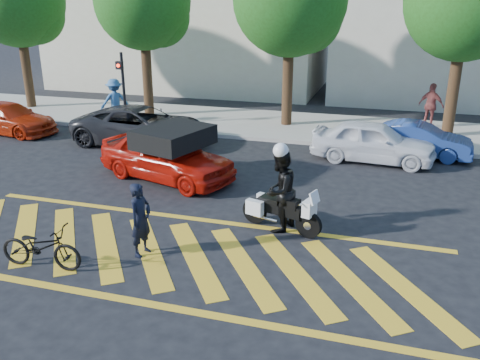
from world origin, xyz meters
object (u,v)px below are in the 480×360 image
(bicycle, at_px, (41,247))
(parked_mid_right, at_px, (373,141))
(officer_bike, at_px, (141,220))
(red_convertible, at_px, (167,156))
(parked_left, at_px, (9,118))
(police_motorcycle, at_px, (280,210))
(officer_moto, at_px, (280,191))
(parked_right, at_px, (418,140))
(parked_mid_left, at_px, (141,126))

(bicycle, height_order, parked_mid_right, parked_mid_right)
(officer_bike, relative_size, red_convertible, 0.37)
(red_convertible, height_order, parked_left, red_convertible)
(officer_bike, bearing_deg, bicycle, 133.37)
(bicycle, xyz_separation_m, red_convertible, (0.22, 5.77, 0.28))
(police_motorcycle, distance_m, officer_moto, 0.50)
(parked_left, xyz_separation_m, parked_mid_right, (14.60, 0.35, 0.09))
(parked_right, bearing_deg, officer_bike, 154.32)
(police_motorcycle, height_order, parked_left, parked_left)
(parked_left, height_order, parked_right, parked_left)
(parked_mid_left, bearing_deg, bicycle, -165.45)
(bicycle, bearing_deg, red_convertible, -5.97)
(officer_bike, relative_size, bicycle, 0.91)
(bicycle, relative_size, parked_right, 0.50)
(officer_bike, height_order, officer_moto, officer_moto)
(officer_bike, distance_m, parked_left, 12.89)
(bicycle, bearing_deg, parked_right, -39.98)
(police_motorcycle, relative_size, parked_left, 0.49)
(bicycle, xyz_separation_m, parked_mid_right, (6.20, 9.45, 0.23))
(parked_mid_right, bearing_deg, bicycle, 151.29)
(officer_bike, relative_size, parked_mid_right, 0.40)
(officer_moto, distance_m, red_convertible, 4.84)
(police_motorcycle, distance_m, parked_left, 14.03)
(red_convertible, relative_size, parked_mid_left, 0.86)
(officer_moto, xyz_separation_m, parked_left, (-12.73, 5.88, -0.39))
(red_convertible, relative_size, parked_right, 1.22)
(officer_bike, xyz_separation_m, parked_mid_left, (-4.06, 7.97, -0.11))
(officer_bike, xyz_separation_m, officer_moto, (2.60, 2.09, 0.18))
(officer_moto, height_order, red_convertible, officer_moto)
(bicycle, xyz_separation_m, officer_moto, (4.32, 3.22, 0.53))
(parked_mid_right, relative_size, parked_right, 1.13)
(red_convertible, bearing_deg, parked_right, -40.68)
(officer_moto, height_order, parked_right, officer_moto)
(parked_left, bearing_deg, parked_mid_left, -83.60)
(parked_left, xyz_separation_m, parked_right, (16.10, 1.40, -0.01))
(officer_moto, bearing_deg, parked_right, 172.57)
(red_convertible, distance_m, parked_left, 9.25)
(bicycle, bearing_deg, officer_bike, -60.44)
(red_convertible, xyz_separation_m, parked_right, (7.47, 4.73, -0.16))
(parked_mid_right, xyz_separation_m, parked_right, (1.50, 1.05, -0.10))
(officer_bike, bearing_deg, parked_mid_left, 37.10)
(police_motorcycle, bearing_deg, parked_mid_right, 90.77)
(parked_mid_right, bearing_deg, police_motorcycle, 167.90)
(police_motorcycle, distance_m, parked_right, 8.01)
(officer_moto, bearing_deg, red_convertible, -104.50)
(bicycle, distance_m, officer_moto, 5.42)
(bicycle, distance_m, red_convertible, 5.78)
(police_motorcycle, height_order, parked_right, parked_right)
(police_motorcycle, xyz_separation_m, red_convertible, (-4.11, 2.54, 0.25))
(bicycle, relative_size, red_convertible, 0.41)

